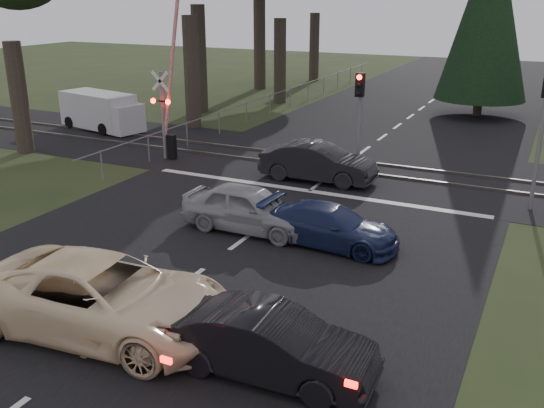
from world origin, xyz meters
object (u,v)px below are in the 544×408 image
Objects in this scene: silver_car at (249,208)px; blue_sedan at (330,226)px; cream_coupe at (103,297)px; white_van at (103,112)px; dark_hatchback at (270,344)px; dark_car_far at (318,163)px; crossing_signal at (167,113)px; traffic_signal_center at (359,107)px.

blue_sedan is (2.63, -0.02, -0.12)m from silver_car.
white_van reaches higher than cream_coupe.
cream_coupe is at bearing 88.92° from dark_hatchback.
silver_car is at bearing 179.23° from dark_car_far.
silver_car is at bearing -40.20° from crossing_signal.
traffic_signal_center is at bearing 2.44° from white_van.
crossing_signal reaches higher than blue_sedan.
cream_coupe is 1.12× the size of white_van.
dark_hatchback is at bearing -78.79° from traffic_signal_center.
dark_car_far is at bearing -136.98° from traffic_signal_center.
silver_car is 5.75m from dark_car_far.
traffic_signal_center is at bearing -10.76° from cream_coupe.
silver_car is (0.08, 6.56, -0.10)m from cream_coupe.
dark_car_far is at bearing 27.45° from blue_sedan.
white_van reaches higher than blue_sedan.
crossing_signal is 7.56m from white_van.
traffic_signal_center reaches higher than dark_car_far.
white_van is (-14.90, 2.61, -1.82)m from traffic_signal_center.
crossing_signal reaches higher than cream_coupe.
white_van reaches higher than dark_car_far.
white_van is at bearing 62.78° from blue_sedan.
cream_coupe is 21.03m from white_van.
white_van is (-13.70, 9.48, 0.27)m from silver_car.
dark_car_far is at bearing -1.85° from crossing_signal.
crossing_signal is 16.61m from dark_hatchback.
crossing_signal is 7.20m from dark_car_far.
dark_hatchback is 0.91× the size of dark_car_far.
traffic_signal_center is 15.23m from white_van.
dark_hatchback is at bearing -166.35° from blue_sedan.
traffic_signal_center is 7.28m from silver_car.
dark_car_far is 0.85× the size of white_van.
crossing_signal is 8.36m from traffic_signal_center.
crossing_signal reaches higher than dark_car_far.
crossing_signal reaches higher than dark_hatchback.
cream_coupe reaches higher than dark_hatchback.
silver_car is (-3.84, 6.46, 0.05)m from dark_hatchback.
dark_car_far is (-3.84, 12.22, 0.07)m from dark_hatchback.
silver_car is at bearing -22.32° from white_van.
dark_car_far is (7.07, -0.23, -1.32)m from crossing_signal.
traffic_signal_center reaches higher than dark_hatchback.
silver_car is at bearing -6.02° from cream_coupe.
traffic_signal_center is 0.92× the size of dark_car_far.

